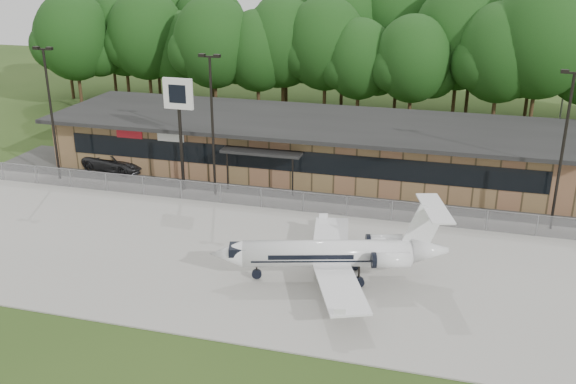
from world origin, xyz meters
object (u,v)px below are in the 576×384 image
(business_jet, at_px, (336,254))
(suv, at_px, (116,161))
(pole_sign, at_px, (179,106))
(terminal, at_px, (306,144))

(business_jet, bearing_deg, suv, 130.83)
(pole_sign, bearing_deg, terminal, 44.35)
(terminal, xyz_separation_m, suv, (-14.86, -4.22, -1.41))
(terminal, height_order, suv, terminal)
(terminal, bearing_deg, suv, -164.13)
(business_jet, xyz_separation_m, suv, (-20.88, 13.50, -0.78))
(pole_sign, bearing_deg, business_jet, -36.55)
(terminal, xyz_separation_m, business_jet, (6.02, -17.72, -0.63))
(terminal, relative_size, suv, 7.42)
(terminal, relative_size, pole_sign, 4.88)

